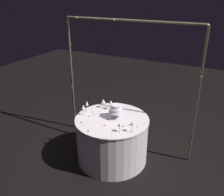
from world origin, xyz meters
TOP-DOWN VIEW (x-y plane):
  - ground_plane at (0.00, 0.00)m, footprint 12.00×12.00m
  - decorative_arch at (0.00, 0.52)m, footprint 2.26×0.06m
  - main_table at (0.00, 0.00)m, footprint 1.12×1.12m
  - tiered_cake at (0.04, 0.05)m, footprint 0.22×0.22m
  - wine_glass_0 at (-0.47, 0.04)m, footprint 0.06×0.06m
  - wine_glass_1 at (-0.16, 0.27)m, footprint 0.06×0.06m
  - wine_glass_2 at (-0.45, -0.10)m, footprint 0.07×0.07m
  - wine_glass_3 at (-0.30, 0.27)m, footprint 0.07×0.07m
  - wine_glass_4 at (0.42, -0.20)m, footprint 0.06×0.06m
  - wine_glass_5 at (0.27, -0.28)m, footprint 0.06×0.06m
  - cake_knife at (-0.19, 0.07)m, footprint 0.24×0.21m
  - rose_petal_0 at (-0.13, 0.17)m, footprint 0.03×0.04m
  - rose_petal_1 at (0.42, -0.05)m, footprint 0.03×0.03m
  - rose_petal_2 at (-0.35, -0.10)m, footprint 0.04×0.04m
  - rose_petal_3 at (-0.12, -0.46)m, footprint 0.03×0.04m
  - rose_petal_4 at (0.25, -0.12)m, footprint 0.05×0.05m
  - rose_petal_5 at (0.30, -0.05)m, footprint 0.04×0.04m
  - rose_petal_6 at (-0.34, -0.32)m, footprint 0.04×0.03m
  - rose_petal_7 at (0.21, -0.28)m, footprint 0.04×0.05m
  - rose_petal_8 at (-0.04, -0.06)m, footprint 0.03×0.03m
  - rose_petal_9 at (-0.38, 0.04)m, footprint 0.04×0.04m
  - rose_petal_10 at (0.00, -0.23)m, footprint 0.04×0.04m

SIDE VIEW (x-z plane):
  - ground_plane at x=0.00m, z-range 0.00..0.00m
  - main_table at x=0.00m, z-range 0.00..0.72m
  - rose_petal_0 at x=-0.13m, z-range 0.72..0.73m
  - rose_petal_1 at x=0.42m, z-range 0.72..0.73m
  - rose_petal_2 at x=-0.35m, z-range 0.72..0.73m
  - rose_petal_3 at x=-0.12m, z-range 0.72..0.73m
  - rose_petal_4 at x=0.25m, z-range 0.72..0.73m
  - rose_petal_5 at x=0.30m, z-range 0.72..0.73m
  - rose_petal_6 at x=-0.34m, z-range 0.72..0.73m
  - rose_petal_7 at x=0.21m, z-range 0.72..0.73m
  - rose_petal_8 at x=-0.04m, z-range 0.72..0.73m
  - rose_petal_9 at x=-0.38m, z-range 0.72..0.73m
  - rose_petal_10 at x=0.00m, z-range 0.72..0.73m
  - cake_knife at x=-0.19m, z-range 0.72..0.73m
  - wine_glass_5 at x=0.27m, z-range 0.76..0.89m
  - wine_glass_3 at x=-0.30m, z-range 0.76..0.92m
  - wine_glass_1 at x=-0.16m, z-range 0.77..0.93m
  - wine_glass_4 at x=0.42m, z-range 0.77..0.93m
  - wine_glass_0 at x=-0.47m, z-range 0.76..0.94m
  - wine_glass_2 at x=-0.45m, z-range 0.77..0.94m
  - tiered_cake at x=0.04m, z-range 0.76..0.98m
  - decorative_arch at x=0.00m, z-range 0.36..2.47m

